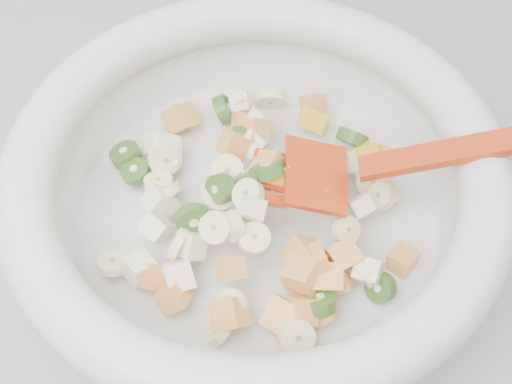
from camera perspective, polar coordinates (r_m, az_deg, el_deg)
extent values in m
cube|color=#949398|center=(0.97, 2.77, -14.72)|extent=(2.00, 0.60, 0.90)
cylinder|color=silver|center=(0.53, 0.00, -2.42)|extent=(0.31, 0.31, 0.02)
torus|color=silver|center=(0.48, 0.00, 2.37)|extent=(0.38, 0.38, 0.04)
cylinder|color=beige|center=(0.47, -0.17, -4.17)|extent=(0.03, 0.03, 0.01)
cylinder|color=beige|center=(0.53, 10.27, 1.00)|extent=(0.03, 0.02, 0.03)
cylinder|color=beige|center=(0.53, -8.67, 0.84)|extent=(0.03, 0.03, 0.01)
cylinder|color=beige|center=(0.53, -8.10, 2.91)|extent=(0.03, 0.03, 0.03)
cylinder|color=beige|center=(0.48, 9.40, -7.06)|extent=(0.02, 0.04, 0.04)
cylinder|color=beige|center=(0.49, -3.45, -0.39)|extent=(0.03, 0.03, 0.02)
cylinder|color=beige|center=(0.48, -0.70, -0.22)|extent=(0.03, 0.03, 0.02)
cylinder|color=beige|center=(0.50, -2.57, 1.94)|extent=(0.03, 0.03, 0.03)
cylinder|color=beige|center=(0.47, -3.35, -11.94)|extent=(0.03, 0.03, 0.03)
cylinder|color=beige|center=(0.46, 3.65, -12.72)|extent=(0.03, 0.03, 0.03)
cylinder|color=beige|center=(0.52, 11.06, -0.38)|extent=(0.02, 0.02, 0.02)
cylinder|color=beige|center=(0.52, -8.01, -0.02)|extent=(0.03, 0.03, 0.03)
cylinder|color=beige|center=(0.50, 8.02, -3.36)|extent=(0.03, 0.03, 0.02)
cylinder|color=beige|center=(0.46, -2.19, -9.90)|extent=(0.03, 0.02, 0.03)
cylinder|color=beige|center=(0.50, -12.60, -6.27)|extent=(0.03, 0.03, 0.02)
cylinder|color=beige|center=(0.47, -2.11, -3.04)|extent=(0.02, 0.03, 0.03)
cylinder|color=beige|center=(0.54, 11.58, -0.26)|extent=(0.03, 0.03, 0.03)
cylinder|color=beige|center=(0.59, 1.33, 8.27)|extent=(0.03, 0.02, 0.04)
cylinder|color=beige|center=(0.48, -3.59, -3.15)|extent=(0.03, 0.03, 0.03)
cylinder|color=beige|center=(0.49, -7.01, -4.55)|extent=(0.02, 0.04, 0.04)
cube|color=#D58D43|center=(0.47, 5.71, -10.36)|extent=(0.03, 0.03, 0.03)
cube|color=#D58D43|center=(0.50, 1.21, 1.91)|extent=(0.04, 0.03, 0.03)
cube|color=#D58D43|center=(0.56, -1.18, 6.09)|extent=(0.02, 0.03, 0.03)
cube|color=#D58D43|center=(0.46, -2.31, -10.79)|extent=(0.03, 0.03, 0.04)
cube|color=#D58D43|center=(0.54, -0.26, 5.32)|extent=(0.03, 0.03, 0.03)
cube|color=#D58D43|center=(0.50, 5.91, -0.09)|extent=(0.03, 0.04, 0.03)
cube|color=#D58D43|center=(0.59, 5.10, 7.77)|extent=(0.02, 0.03, 0.02)
cube|color=#D58D43|center=(0.47, 6.36, -7.60)|extent=(0.03, 0.03, 0.02)
cube|color=#D58D43|center=(0.53, -2.01, 4.25)|extent=(0.03, 0.03, 0.03)
cube|color=#D58D43|center=(0.58, -6.74, 6.49)|extent=(0.04, 0.04, 0.04)
cube|color=#D58D43|center=(0.47, -2.23, -6.85)|extent=(0.02, 0.02, 0.03)
cube|color=#D58D43|center=(0.48, 7.82, -5.70)|extent=(0.03, 0.03, 0.03)
cube|color=#D58D43|center=(0.47, 5.19, -6.29)|extent=(0.03, 0.03, 0.03)
cube|color=#D58D43|center=(0.51, 12.88, -5.90)|extent=(0.03, 0.03, 0.02)
cube|color=#D58D43|center=(0.48, -7.32, -9.14)|extent=(0.03, 0.03, 0.03)
cube|color=#D58D43|center=(0.47, 2.35, -10.96)|extent=(0.04, 0.04, 0.03)
cube|color=#D58D43|center=(0.48, 7.09, -7.81)|extent=(0.03, 0.02, 0.03)
cube|color=#D58D43|center=(0.55, 11.27, 3.03)|extent=(0.03, 0.03, 0.03)
cube|color=#D58D43|center=(0.47, 4.16, -10.51)|extent=(0.03, 0.03, 0.03)
cube|color=#D58D43|center=(0.49, -9.20, -7.47)|extent=(0.03, 0.03, 0.03)
cube|color=#D58D43|center=(0.48, 4.37, -5.74)|extent=(0.03, 0.03, 0.03)
cube|color=#D58D43|center=(0.47, 4.14, -7.30)|extent=(0.04, 0.04, 0.03)
cylinder|color=#5AA537|center=(0.49, -3.19, 0.30)|extent=(0.02, 0.03, 0.03)
cylinder|color=#5AA537|center=(0.49, -0.70, 1.39)|extent=(0.03, 0.03, 0.03)
cylinder|color=#5AA537|center=(0.48, -5.62, -2.47)|extent=(0.03, 0.02, 0.03)
cylinder|color=#5AA537|center=(0.49, 1.18, 1.95)|extent=(0.03, 0.03, 0.03)
cylinder|color=#5AA537|center=(0.47, 5.73, -9.77)|extent=(0.03, 0.03, 0.02)
cylinder|color=#5AA537|center=(0.56, 8.54, 4.77)|extent=(0.04, 0.03, 0.04)
cylinder|color=#5AA537|center=(0.56, -11.50, 3.23)|extent=(0.03, 0.03, 0.02)
cylinder|color=#5AA537|center=(0.53, -1.42, 4.64)|extent=(0.03, 0.03, 0.03)
cylinder|color=#5AA537|center=(0.49, 11.01, -8.32)|extent=(0.03, 0.03, 0.03)
cylinder|color=#5AA537|center=(0.54, -10.67, 1.78)|extent=(0.03, 0.03, 0.01)
cylinder|color=#5AA537|center=(0.58, -2.86, 7.33)|extent=(0.02, 0.04, 0.04)
cube|color=#EFEFCB|center=(0.55, 0.45, 6.00)|extent=(0.03, 0.03, 0.03)
cube|color=#EFEFCB|center=(0.50, -8.86, -3.10)|extent=(0.03, 0.03, 0.03)
cube|color=#EFEFCB|center=(0.48, -6.81, -7.35)|extent=(0.02, 0.03, 0.03)
cube|color=#EFEFCB|center=(0.55, -7.88, 3.99)|extent=(0.03, 0.02, 0.03)
cube|color=#EFEFCB|center=(0.54, 9.58, 2.13)|extent=(0.02, 0.03, 0.03)
cube|color=#EFEFCB|center=(0.59, -1.33, 7.89)|extent=(0.03, 0.02, 0.03)
cube|color=#EFEFCB|center=(0.51, -8.53, -0.94)|extent=(0.03, 0.03, 0.03)
cube|color=#EFEFCB|center=(0.51, 9.33, -1.20)|extent=(0.02, 0.02, 0.02)
cube|color=#EFEFCB|center=(0.53, 7.86, 2.56)|extent=(0.03, 0.03, 0.03)
cube|color=#EFEFCB|center=(0.59, -1.62, 7.97)|extent=(0.02, 0.02, 0.02)
cube|color=#EFEFCB|center=(0.47, -0.48, -1.52)|extent=(0.03, 0.02, 0.03)
cube|color=#EFEFCB|center=(0.54, -7.75, 3.08)|extent=(0.02, 0.03, 0.02)
cube|color=#EFEFCB|center=(0.49, -10.35, -6.67)|extent=(0.03, 0.03, 0.02)
cube|color=#EFEFCB|center=(0.56, -8.86, 4.19)|extent=(0.03, 0.03, 0.03)
cube|color=#EFEFCB|center=(0.49, -5.75, -4.67)|extent=(0.03, 0.03, 0.03)
cube|color=#EFEFCB|center=(0.53, -0.25, 4.31)|extent=(0.03, 0.03, 0.03)
cube|color=#EFEFCB|center=(0.48, 9.96, -6.96)|extent=(0.03, 0.03, 0.03)
cube|color=yellow|center=(0.57, 5.13, 6.33)|extent=(0.03, 0.03, 0.02)
cube|color=yellow|center=(0.49, 2.08, 1.46)|extent=(0.03, 0.02, 0.03)
cube|color=yellow|center=(0.55, 9.53, 3.28)|extent=(0.03, 0.03, 0.02)
cube|color=#B1300F|center=(0.49, 5.34, 1.44)|extent=(0.06, 0.07, 0.03)
cube|color=#B1300F|center=(0.50, 1.28, 3.14)|extent=(0.03, 0.01, 0.01)
cube|color=#B1300F|center=(0.50, 1.28, 1.91)|extent=(0.03, 0.01, 0.01)
cube|color=#B1300F|center=(0.49, 1.29, 0.64)|extent=(0.03, 0.01, 0.01)
cube|color=#B1300F|center=(0.48, 1.31, -0.68)|extent=(0.03, 0.01, 0.01)
cube|color=#B1300F|center=(0.49, 19.69, 3.90)|extent=(0.18, 0.06, 0.06)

